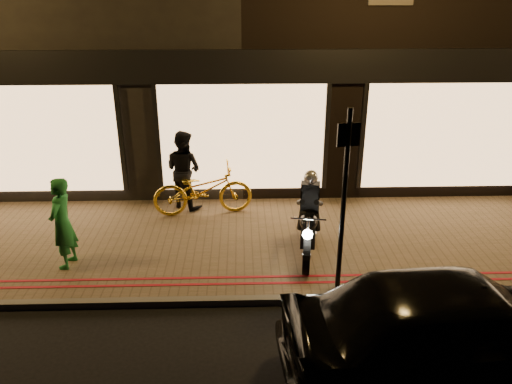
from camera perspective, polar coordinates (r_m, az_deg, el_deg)
ground at (r=8.16m, az=-1.26°, el=-12.87°), size 90.00×90.00×0.00m
sidewalk at (r=9.83m, az=-1.39°, el=-5.79°), size 50.00×4.00×0.12m
kerb_stone at (r=8.17m, az=-1.26°, el=-12.32°), size 50.00×0.14×0.12m
red_kerb_lines at (r=8.55m, az=-1.30°, el=-10.05°), size 50.00×0.26×0.01m
building_row at (r=15.64m, az=-1.79°, el=20.86°), size 48.00×10.11×8.50m
motorcycle at (r=9.13m, az=6.05°, el=-3.53°), size 0.66×1.93×1.59m
sign_post at (r=7.73m, az=10.06°, el=-0.13°), size 0.35×0.09×3.00m
bicycle_gold at (r=10.73m, az=-6.09°, el=0.26°), size 2.19×1.02×1.11m
person_green at (r=9.21m, az=-21.27°, el=-3.36°), size 0.47×0.65×1.65m
person_dark at (r=11.03m, az=-8.28°, el=2.56°), size 1.07×1.02×1.75m
parked_car at (r=6.93m, az=22.20°, el=-14.39°), size 4.60×2.14×1.52m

